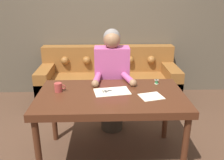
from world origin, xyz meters
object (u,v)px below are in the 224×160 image
object	(u,v)px
couch	(109,82)
person	(112,82)
thread_spool	(157,82)
mug	(58,87)
scissors	(110,91)
dining_table	(111,101)

from	to	relation	value
couch	person	xyz separation A→B (m)	(0.02, -0.89, 0.34)
couch	thread_spool	distance (m)	1.38
person	mug	xyz separation A→B (m)	(-0.55, -0.50, 0.14)
mug	couch	bearing A→B (deg)	69.18
couch	scissors	world-z (taller)	couch
couch	scissors	bearing A→B (deg)	-90.65
scissors	mug	size ratio (longest dim) A/B	2.13
couch	scissors	size ratio (longest dim) A/B	8.95
mug	dining_table	bearing A→B (deg)	-8.32
dining_table	thread_spool	size ratio (longest dim) A/B	32.09
dining_table	person	xyz separation A→B (m)	(0.03, 0.57, -0.02)
scissors	couch	bearing A→B (deg)	89.35
dining_table	scissors	size ratio (longest dim) A/B	6.01
dining_table	couch	xyz separation A→B (m)	(0.00, 1.46, -0.36)
dining_table	mug	size ratio (longest dim) A/B	12.78
scissors	mug	xyz separation A→B (m)	(-0.51, 0.00, 0.04)
thread_spool	couch	bearing A→B (deg)	112.60
mug	thread_spool	bearing A→B (deg)	10.09
person	scissors	xyz separation A→B (m)	(-0.04, -0.50, 0.09)
couch	person	distance (m)	0.95
person	mug	distance (m)	0.76
scissors	thread_spool	distance (m)	0.55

